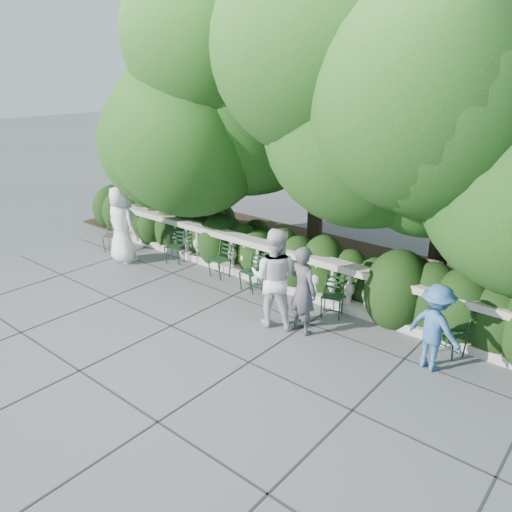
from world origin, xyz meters
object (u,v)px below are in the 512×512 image
Objects in this scene: person_casual_man at (275,278)px; chair_b at (257,292)px; chair_a at (173,264)px; chair_e at (330,319)px; person_older_blue at (435,328)px; person_woman_grey at (303,290)px; chair_weathered at (111,253)px; person_businessman at (122,224)px; chair_c at (216,278)px; chair_d at (247,292)px; chair_f at (443,357)px.

chair_b is at bearing -58.31° from person_casual_man.
chair_e is at bearing -20.78° from chair_a.
chair_b is 1.00× the size of chair_e.
chair_b is at bearing 8.54° from person_older_blue.
chair_weathered is at bearing 10.68° from person_woman_grey.
chair_a is 6.92m from person_older_blue.
person_older_blue is at bearing 168.57° from person_casual_man.
chair_c is at bearing -165.53° from person_businessman.
person_businessman is 5.07m from person_casual_man.
chair_d is at bearing -171.10° from person_businessman.
chair_a is at bearing -32.26° from person_casual_man.
chair_e is 2.36m from person_older_blue.
chair_d and chair_f have the same top height.
person_casual_man reaches higher than chair_d.
person_older_blue is (8.82, 0.13, 0.75)m from chair_weathered.
chair_f is at bearing -148.24° from person_woman_grey.
chair_e is 0.43× the size of person_casual_man.
chair_e is (3.19, -0.01, 0.00)m from chair_c.
chair_f is 8.17m from person_businessman.
person_woman_grey reaches higher than chair_a.
person_casual_man is (5.07, -0.21, -0.01)m from person_businessman.
person_businessman is at bearing 16.83° from person_older_blue.
person_businessman is at bearing -161.76° from chair_c.
person_businessman is (-1.15, -0.62, 0.99)m from chair_a.
person_woman_grey is at bearing 169.57° from person_casual_man.
chair_c is 0.49× the size of person_woman_grey.
chair_a is 1.00× the size of chair_c.
person_older_blue is (5.40, -0.41, 0.75)m from chair_c.
chair_e is 0.49× the size of person_woman_grey.
chair_c is at bearing -19.32° from chair_a.
chair_c is (1.47, 0.05, 0.00)m from chair_a.
chair_f is at bearing -7.41° from chair_b.
person_older_blue is (-0.05, -0.47, 0.75)m from chair_f.
person_casual_man is (-0.75, -0.86, 0.98)m from chair_e.
chair_c and chair_weathered have the same top height.
chair_c is 1.00× the size of chair_e.
chair_weathered is at bearing -169.82° from chair_d.
person_casual_man is (5.87, -0.34, 0.98)m from chair_weathered.
person_older_blue reaches higher than chair_e.
chair_a is at bearing 174.95° from chair_b.
chair_a is 4.12m from person_casual_man.
person_casual_man is 3.00m from person_older_blue.
person_businessman reaches higher than person_older_blue.
chair_weathered is at bearing 164.19° from chair_e.
chair_f is 0.49× the size of person_woman_grey.
person_woman_grey is at bearing -142.29° from chair_f.
person_casual_man is at bearing 177.88° from person_businessman.
chair_f is (4.38, 0.17, 0.00)m from chair_d.
chair_d is (-0.17, -0.16, 0.00)m from chair_b.
chair_a and chair_c have the same top height.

